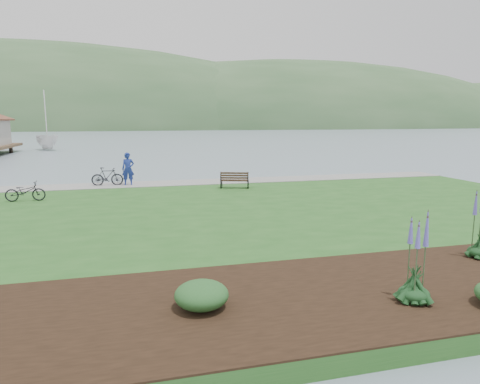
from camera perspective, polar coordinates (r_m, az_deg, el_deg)
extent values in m
plane|color=slate|center=(18.19, -6.21, -3.18)|extent=(600.00, 600.00, 0.00)
cube|color=#22521D|center=(16.22, -5.18, -4.02)|extent=(34.00, 20.00, 0.40)
cube|color=gray|center=(24.85, -8.55, 1.20)|extent=(34.00, 2.20, 0.03)
cube|color=black|center=(10.18, 19.93, -11.70)|extent=(24.00, 4.40, 0.04)
cube|color=black|center=(22.80, -0.70, 1.57)|extent=(1.56, 0.95, 0.05)
cube|color=black|center=(22.49, -0.76, 2.16)|extent=(1.44, 0.59, 0.46)
cube|color=black|center=(22.89, -2.49, 1.06)|extent=(0.21, 0.50, 0.40)
cube|color=black|center=(22.78, 1.10, 1.02)|extent=(0.21, 0.50, 0.40)
imported|color=navy|center=(24.45, -14.72, 3.36)|extent=(0.79, 0.55, 2.14)
imported|color=black|center=(21.39, -26.73, 0.07)|extent=(0.64, 1.71, 0.89)
imported|color=black|center=(24.69, -17.28, 1.98)|extent=(0.60, 1.73, 1.02)
imported|color=silver|center=(62.29, -24.21, 5.12)|extent=(12.62, 12.70, 24.81)
ellipsoid|color=#123318|center=(9.44, 22.16, -12.42)|extent=(0.62, 0.62, 0.31)
cone|color=#5047A6|center=(9.13, 22.54, -6.81)|extent=(0.32, 0.32, 1.61)
ellipsoid|color=#123318|center=(12.99, 29.34, -6.93)|extent=(0.62, 0.62, 0.31)
ellipsoid|color=#1E4C21|center=(8.47, -5.15, -13.51)|extent=(1.05, 1.05, 0.52)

